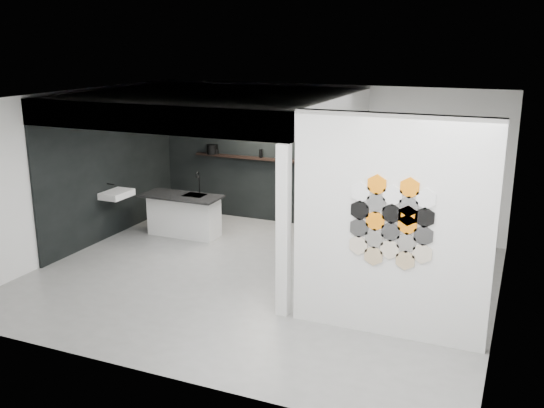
{
  "coord_description": "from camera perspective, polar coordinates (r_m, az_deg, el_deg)",
  "views": [
    {
      "loc": [
        3.66,
        -8.03,
        3.64
      ],
      "look_at": [
        0.1,
        0.3,
        1.15
      ],
      "focal_mm": 40.0,
      "sensor_mm": 36.0,
      "label": 1
    }
  ],
  "objects": [
    {
      "name": "kitchen_island",
      "position": [
        11.59,
        -8.29,
        -0.97
      ],
      "size": [
        1.52,
        0.68,
        1.23
      ],
      "rotation": [
        0.0,
        0.0,
        0.0
      ],
      "color": "silver",
      "rests_on": "floor"
    },
    {
      "name": "display_shelf",
      "position": [
        12.16,
        -0.88,
        4.27
      ],
      "size": [
        3.0,
        0.15,
        0.04
      ],
      "primitive_type": "cube",
      "color": "black",
      "rests_on": "bay_clad_back"
    },
    {
      "name": "corner_column",
      "position": [
        7.98,
        1.08,
        -2.64
      ],
      "size": [
        0.16,
        0.16,
        2.35
      ],
      "primitive_type": "cube",
      "color": "silver",
      "rests_on": "floor"
    },
    {
      "name": "utensil_cup",
      "position": [
        12.6,
        -5.23,
        4.92
      ],
      "size": [
        0.1,
        0.1,
        0.1
      ],
      "primitive_type": "cylinder",
      "rotation": [
        0.0,
        0.0,
        -0.27
      ],
      "color": "black",
      "rests_on": "display_shelf"
    },
    {
      "name": "fascia_beam",
      "position": [
        8.74,
        -11.77,
        7.88
      ],
      "size": [
        4.4,
        0.16,
        0.4
      ],
      "primitive_type": "cube",
      "color": "silver",
      "rests_on": "corner_column"
    },
    {
      "name": "glass_vase",
      "position": [
        11.67,
        5.2,
        4.18
      ],
      "size": [
        0.12,
        0.12,
        0.14
      ],
      "primitive_type": "cylinder",
      "rotation": [
        0.0,
        0.0,
        -0.29
      ],
      "color": "gray",
      "rests_on": "display_shelf"
    },
    {
      "name": "bay_clad_back",
      "position": [
        12.32,
        -1.11,
        3.82
      ],
      "size": [
        4.4,
        0.04,
        2.35
      ],
      "primitive_type": "cube",
      "color": "black",
      "rests_on": "floor"
    },
    {
      "name": "bottle_dark",
      "position": [
        12.16,
        -1.06,
        4.77
      ],
      "size": [
        0.06,
        0.06,
        0.17
      ],
      "primitive_type": "cylinder",
      "rotation": [
        0.0,
        0.0,
        0.0
      ],
      "color": "black",
      "rests_on": "display_shelf"
    },
    {
      "name": "floor",
      "position": [
        9.56,
        -1.27,
        -7.07
      ],
      "size": [
        7.0,
        6.0,
        0.01
      ],
      "primitive_type": "cube",
      "color": "slate"
    },
    {
      "name": "bulkhead",
      "position": [
        10.37,
        -5.68,
        9.25
      ],
      "size": [
        4.4,
        4.0,
        0.4
      ],
      "primitive_type": "cube",
      "color": "silver",
      "rests_on": "corner_column"
    },
    {
      "name": "partition_panel",
      "position": [
        7.52,
        11.06,
        -2.27
      ],
      "size": [
        2.45,
        0.15,
        2.8
      ],
      "primitive_type": "cube",
      "color": "silver",
      "rests_on": "floor"
    },
    {
      "name": "stockpot",
      "position": [
        12.65,
        -5.66,
        5.17
      ],
      "size": [
        0.29,
        0.29,
        0.19
      ],
      "primitive_type": "cylinder",
      "rotation": [
        0.0,
        0.0,
        -0.25
      ],
      "color": "black",
      "rests_on": "display_shelf"
    },
    {
      "name": "kettle",
      "position": [
        11.7,
        4.72,
        4.28
      ],
      "size": [
        0.24,
        0.24,
        0.16
      ],
      "primitive_type": "ellipsoid",
      "rotation": [
        0.0,
        0.0,
        0.32
      ],
      "color": "black",
      "rests_on": "display_shelf"
    },
    {
      "name": "glass_bowl",
      "position": [
        11.67,
        5.2,
        4.11
      ],
      "size": [
        0.18,
        0.18,
        0.11
      ],
      "primitive_type": "cylinder",
      "rotation": [
        0.0,
        0.0,
        -0.16
      ],
      "color": "gray",
      "rests_on": "display_shelf"
    },
    {
      "name": "hex_tile_cluster",
      "position": [
        7.41,
        11.21,
        -1.71
      ],
      "size": [
        1.04,
        0.02,
        1.16
      ],
      "color": "beige",
      "rests_on": "partition_panel"
    },
    {
      "name": "wall_basin",
      "position": [
        11.56,
        -14.4,
        0.9
      ],
      "size": [
        0.4,
        0.6,
        0.12
      ],
      "primitive_type": "cube",
      "color": "silver",
      "rests_on": "bay_clad_left"
    },
    {
      "name": "bay_clad_left",
      "position": [
        11.77,
        -14.82,
        2.76
      ],
      "size": [
        0.04,
        4.0,
        2.35
      ],
      "primitive_type": "cube",
      "color": "black",
      "rests_on": "floor"
    }
  ]
}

